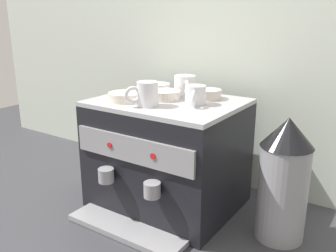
# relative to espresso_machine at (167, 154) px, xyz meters

# --- Properties ---
(ground_plane) EXTENTS (4.00, 4.00, 0.00)m
(ground_plane) POSITION_rel_espresso_machine_xyz_m (0.00, 0.00, -0.21)
(ground_plane) COLOR #38383D
(tiled_backsplash_wall) EXTENTS (2.80, 0.03, 1.07)m
(tiled_backsplash_wall) POSITION_rel_espresso_machine_xyz_m (0.00, 0.33, 0.33)
(tiled_backsplash_wall) COLOR silver
(tiled_backsplash_wall) RESTS_ON ground_plane
(espresso_machine) EXTENTS (0.53, 0.53, 0.42)m
(espresso_machine) POSITION_rel_espresso_machine_xyz_m (0.00, 0.00, 0.00)
(espresso_machine) COLOR black
(espresso_machine) RESTS_ON ground_plane
(ceramic_cup_0) EXTENTS (0.10, 0.11, 0.08)m
(ceramic_cup_0) POSITION_rel_espresso_machine_xyz_m (0.00, 0.12, 0.25)
(ceramic_cup_0) COLOR white
(ceramic_cup_0) RESTS_ON espresso_machine
(ceramic_cup_1) EXTENTS (0.07, 0.11, 0.07)m
(ceramic_cup_1) POSITION_rel_espresso_machine_xyz_m (0.12, 0.00, 0.25)
(ceramic_cup_1) COLOR white
(ceramic_cup_1) RESTS_ON espresso_machine
(ceramic_cup_2) EXTENTS (0.09, 0.11, 0.08)m
(ceramic_cup_2) POSITION_rel_espresso_machine_xyz_m (-0.01, -0.11, 0.25)
(ceramic_cup_2) COLOR white
(ceramic_cup_2) RESTS_ON espresso_machine
(ceramic_bowl_0) EXTENTS (0.13, 0.13, 0.03)m
(ceramic_bowl_0) POSITION_rel_espresso_machine_xyz_m (-0.13, -0.09, 0.23)
(ceramic_bowl_0) COLOR beige
(ceramic_bowl_0) RESTS_ON espresso_machine
(ceramic_bowl_1) EXTENTS (0.11, 0.11, 0.03)m
(ceramic_bowl_1) POSITION_rel_espresso_machine_xyz_m (-0.13, 0.11, 0.23)
(ceramic_bowl_1) COLOR beige
(ceramic_bowl_1) RESTS_ON espresso_machine
(ceramic_bowl_2) EXTENTS (0.12, 0.12, 0.03)m
(ceramic_bowl_2) POSITION_rel_espresso_machine_xyz_m (-0.02, 0.01, 0.23)
(ceramic_bowl_2) COLOR beige
(ceramic_bowl_2) RESTS_ON espresso_machine
(ceramic_bowl_3) EXTENTS (0.10, 0.10, 0.04)m
(ceramic_bowl_3) POSITION_rel_espresso_machine_xyz_m (0.11, 0.11, 0.23)
(ceramic_bowl_3) COLOR beige
(ceramic_bowl_3) RESTS_ON espresso_machine
(coffee_grinder) EXTENTS (0.17, 0.17, 0.42)m
(coffee_grinder) POSITION_rel_espresso_machine_xyz_m (0.44, 0.02, 0.00)
(coffee_grinder) COLOR #939399
(coffee_grinder) RESTS_ON ground_plane
(milk_pitcher) EXTENTS (0.09, 0.09, 0.11)m
(milk_pitcher) POSITION_rel_espresso_machine_xyz_m (-0.39, 0.01, -0.15)
(milk_pitcher) COLOR #B7B7BC
(milk_pitcher) RESTS_ON ground_plane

